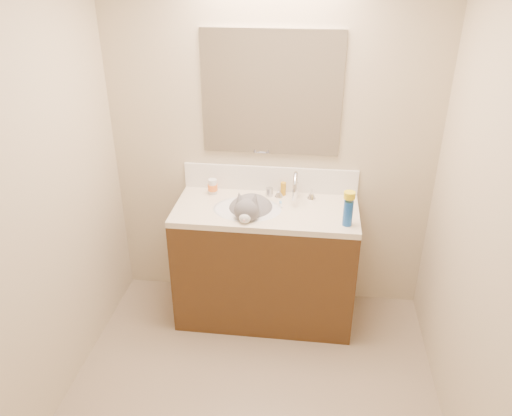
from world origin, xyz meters
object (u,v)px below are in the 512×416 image
(vanity_cabinet, at_px, (265,265))
(spray_can, at_px, (348,213))
(silver_jar, at_px, (269,192))
(amber_bottle, at_px, (283,189))
(faucet, at_px, (295,188))
(pill_bottle, at_px, (213,186))
(basin, at_px, (247,218))
(cat, at_px, (250,212))

(vanity_cabinet, distance_m, spray_can, 0.76)
(silver_jar, bearing_deg, amber_bottle, 15.99)
(faucet, height_order, pill_bottle, faucet)
(basin, relative_size, spray_can, 2.80)
(spray_can, bearing_deg, vanity_cabinet, 162.23)
(silver_jar, relative_size, spray_can, 0.36)
(silver_jar, relative_size, amber_bottle, 0.63)
(basin, distance_m, silver_jar, 0.26)
(vanity_cabinet, bearing_deg, amber_bottle, 65.22)
(pill_bottle, height_order, spray_can, spray_can)
(cat, distance_m, pill_bottle, 0.36)
(cat, xyz_separation_m, silver_jar, (0.10, 0.21, 0.05))
(vanity_cabinet, xyz_separation_m, basin, (-0.12, -0.03, 0.38))
(amber_bottle, bearing_deg, basin, -132.28)
(vanity_cabinet, bearing_deg, silver_jar, 88.90)
(silver_jar, xyz_separation_m, amber_bottle, (0.09, 0.03, 0.02))
(pill_bottle, distance_m, spray_can, 0.96)
(silver_jar, distance_m, spray_can, 0.62)
(silver_jar, bearing_deg, basin, -120.37)
(basin, height_order, amber_bottle, amber_bottle)
(cat, bearing_deg, faucet, 33.05)
(amber_bottle, bearing_deg, cat, -129.18)
(cat, bearing_deg, basin, 176.32)
(cat, bearing_deg, amber_bottle, 52.68)
(pill_bottle, bearing_deg, vanity_cabinet, -23.69)
(pill_bottle, bearing_deg, spray_can, -20.37)
(faucet, xyz_separation_m, silver_jar, (-0.18, 0.04, -0.06))
(basin, height_order, spray_can, spray_can)
(faucet, xyz_separation_m, pill_bottle, (-0.57, 0.03, -0.03))
(spray_can, bearing_deg, amber_bottle, 138.41)
(vanity_cabinet, relative_size, spray_can, 7.47)
(basin, height_order, silver_jar, silver_jar)
(vanity_cabinet, bearing_deg, cat, -162.13)
(vanity_cabinet, distance_m, pill_bottle, 0.66)
(vanity_cabinet, bearing_deg, spray_can, -17.77)
(vanity_cabinet, height_order, silver_jar, silver_jar)
(basin, bearing_deg, faucet, 29.12)
(pill_bottle, relative_size, silver_jar, 1.83)
(basin, distance_m, cat, 0.05)
(pill_bottle, height_order, silver_jar, pill_bottle)
(basin, xyz_separation_m, cat, (0.02, -0.00, 0.05))
(cat, bearing_deg, spray_can, -10.36)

